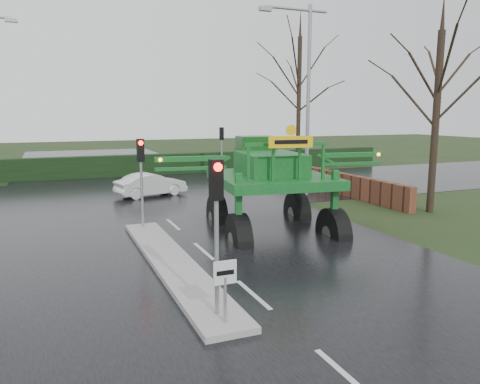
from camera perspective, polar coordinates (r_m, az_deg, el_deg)
name	(u,v)px	position (r m, az deg, el deg)	size (l,w,h in m)	color
ground	(253,295)	(11.90, 1.60, -12.46)	(140.00, 140.00, 0.00)	black
road_main	(162,215)	(21.05, -9.50, -2.79)	(14.00, 80.00, 0.02)	black
road_cross	(138,194)	(26.84, -12.37, -0.21)	(80.00, 12.00, 0.02)	black
median_island	(172,263)	(14.16, -8.28, -8.55)	(1.20, 10.00, 0.16)	gray
hedge_row	(117,166)	(34.57, -14.75, 3.09)	(44.00, 0.90, 1.50)	black
brick_wall	(302,174)	(30.33, 7.52, 2.17)	(0.40, 20.00, 1.20)	#592D1E
keep_left_sign	(225,281)	(9.77, -1.84, -10.85)	(0.50, 0.07, 1.35)	gray
traffic_signal_near	(216,204)	(9.80, -2.89, -1.47)	(0.26, 0.33, 3.52)	gray
traffic_signal_mid	(141,164)	(17.96, -11.98, 3.37)	(0.26, 0.33, 3.52)	gray
traffic_signal_far	(222,141)	(32.09, -2.26, 6.22)	(0.26, 0.33, 3.52)	gray
street_light_right	(303,84)	(25.51, 7.74, 12.92)	(3.85, 0.30, 10.00)	gray
tree_right_near	(437,96)	(22.69, 22.93, 10.68)	(5.60, 5.60, 9.64)	black
tree_right_far	(299,85)	(35.72, 7.22, 12.76)	(7.00, 7.00, 12.05)	black
crop_sprayer	(237,173)	(16.28, -0.40, 2.31)	(9.05, 6.16, 5.09)	black
white_sedan	(151,196)	(25.91, -10.76, -0.52)	(1.33, 3.82, 1.26)	silver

